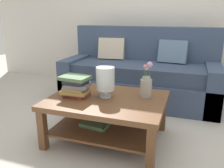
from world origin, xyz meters
TOP-DOWN VIEW (x-y plane):
  - ground_plane at (0.00, 0.00)m, footprint 10.00×10.00m
  - back_wall at (0.00, 1.65)m, footprint 6.40×0.12m
  - couch at (-0.04, 0.84)m, footprint 2.19×0.90m
  - coffee_table at (-0.10, -0.43)m, footprint 1.13×0.86m
  - book_stack_main at (-0.41, -0.48)m, footprint 0.30×0.25m
  - glass_hurricane_vase at (-0.12, -0.41)m, footprint 0.18×0.18m
  - flower_pitcher at (0.26, -0.28)m, footprint 0.11×0.11m

SIDE VIEW (x-z plane):
  - ground_plane at x=0.00m, z-range 0.00..0.00m
  - coffee_table at x=-0.10m, z-range 0.10..0.55m
  - couch at x=-0.04m, z-range -0.17..0.89m
  - book_stack_main at x=-0.41m, z-range 0.45..0.66m
  - flower_pitcher at x=0.26m, z-range 0.39..0.75m
  - glass_hurricane_vase at x=-0.12m, z-range 0.48..0.78m
  - back_wall at x=0.00m, z-range 0.00..2.70m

